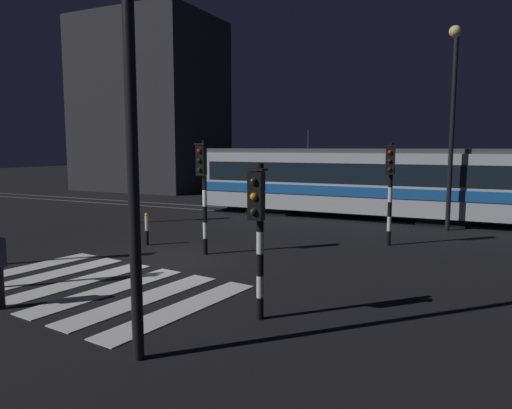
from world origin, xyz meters
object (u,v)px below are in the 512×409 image
(traffic_light_median_centre, at_px, (203,180))
(street_lamp_near_kerb, at_px, (118,65))
(street_lamp_trackside_right, at_px, (453,107))
(bollard_island_edge, at_px, (147,229))
(traffic_light_corner_near_right, at_px, (258,218))
(traffic_light_corner_far_left, at_px, (133,174))
(tram, at_px, (353,181))
(traffic_light_corner_far_right, at_px, (390,178))

(traffic_light_median_centre, relative_size, street_lamp_near_kerb, 0.50)
(street_lamp_trackside_right, xyz_separation_m, bollard_island_edge, (-9.01, -7.31, -4.30))
(street_lamp_near_kerb, height_order, bollard_island_edge, street_lamp_near_kerb)
(traffic_light_corner_near_right, bearing_deg, traffic_light_corner_far_left, 139.96)
(street_lamp_near_kerb, relative_size, bollard_island_edge, 6.37)
(traffic_light_corner_far_left, height_order, tram, tram)
(traffic_light_corner_far_right, xyz_separation_m, bollard_island_edge, (-7.43, -3.43, -1.73))
(traffic_light_corner_far_right, xyz_separation_m, tram, (-2.74, 5.88, -0.55))
(traffic_light_corner_far_left, bearing_deg, street_lamp_trackside_right, 16.51)
(traffic_light_corner_far_left, xyz_separation_m, street_lamp_near_kerb, (9.02, -10.99, 2.35))
(street_lamp_trackside_right, bearing_deg, traffic_light_corner_near_right, -101.84)
(traffic_light_corner_far_right, relative_size, bollard_island_edge, 3.13)
(traffic_light_corner_far_right, relative_size, traffic_light_median_centre, 0.99)
(traffic_light_corner_far_left, xyz_separation_m, traffic_light_corner_near_right, (10.00, -8.40, -0.15))
(tram, bearing_deg, street_lamp_near_kerb, -87.26)
(traffic_light_corner_far_right, bearing_deg, street_lamp_near_kerb, -100.16)
(traffic_light_corner_far_left, relative_size, street_lamp_trackside_right, 0.42)
(traffic_light_corner_near_right, height_order, traffic_light_median_centre, traffic_light_median_centre)
(traffic_light_corner_near_right, relative_size, street_lamp_near_kerb, 0.43)
(street_lamp_near_kerb, xyz_separation_m, bollard_island_edge, (-5.49, 7.39, -3.93))
(traffic_light_corner_far_right, relative_size, tram, 0.23)
(traffic_light_corner_far_left, bearing_deg, traffic_light_corner_near_right, -40.04)
(traffic_light_corner_far_right, height_order, street_lamp_near_kerb, street_lamp_near_kerb)
(tram, bearing_deg, bollard_island_edge, -116.76)
(street_lamp_trackside_right, bearing_deg, traffic_light_corner_far_left, -163.49)
(street_lamp_trackside_right, bearing_deg, tram, 155.12)
(traffic_light_corner_far_left, height_order, street_lamp_near_kerb, street_lamp_near_kerb)
(traffic_light_median_centre, distance_m, street_lamp_trackside_right, 10.41)
(traffic_light_corner_near_right, relative_size, street_lamp_trackside_right, 0.39)
(traffic_light_corner_far_right, xyz_separation_m, traffic_light_corner_near_right, (-0.96, -8.24, -0.30))
(street_lamp_near_kerb, distance_m, bollard_island_edge, 10.01)
(street_lamp_trackside_right, xyz_separation_m, street_lamp_near_kerb, (-3.52, -14.70, -0.37))
(traffic_light_corner_near_right, distance_m, street_lamp_near_kerb, 3.73)
(traffic_light_corner_near_right, relative_size, traffic_light_median_centre, 0.86)
(traffic_light_median_centre, height_order, street_lamp_near_kerb, street_lamp_near_kerb)
(street_lamp_near_kerb, bearing_deg, traffic_light_corner_near_right, 69.27)
(traffic_light_corner_near_right, xyz_separation_m, street_lamp_near_kerb, (-0.98, -2.58, 2.50))
(traffic_light_median_centre, bearing_deg, street_lamp_trackside_right, 50.05)
(traffic_light_corner_far_left, relative_size, tram, 0.22)
(traffic_light_median_centre, xyz_separation_m, street_lamp_trackside_right, (6.48, 7.74, 2.53))
(traffic_light_corner_far_right, distance_m, bollard_island_edge, 8.37)
(traffic_light_corner_far_right, xyz_separation_m, traffic_light_median_centre, (-4.90, -3.86, 0.03))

